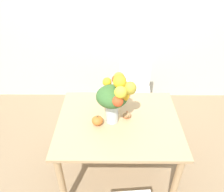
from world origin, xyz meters
name	(u,v)px	position (x,y,z in m)	size (l,w,h in m)	color
ground_plane	(117,169)	(0.00, 0.00, 0.00)	(12.00, 12.00, 0.00)	#8E7556
wall_back	(117,8)	(0.00, 1.45, 1.35)	(8.00, 0.06, 2.70)	silver
dining_table	(118,129)	(0.00, 0.00, 0.62)	(1.12, 0.90, 0.72)	tan
flower_vase	(115,95)	(-0.03, 0.01, 1.01)	(0.34, 0.36, 0.48)	silver
pumpkin	(97,120)	(-0.19, -0.05, 0.76)	(0.10, 0.10, 0.09)	orange
turkey_figurine	(127,114)	(0.08, 0.05, 0.75)	(0.08, 0.10, 0.06)	#A87A4C
dining_chair_near_window	(134,90)	(0.22, 0.85, 0.48)	(0.45, 0.45, 0.92)	white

